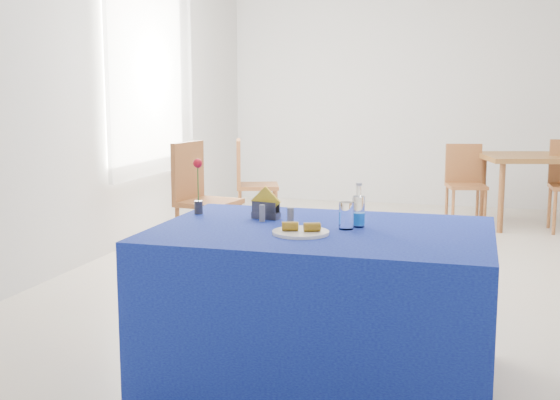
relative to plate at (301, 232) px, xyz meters
The scene contains 17 objects.
floor 2.40m from the plate, 85.15° to the left, with size 7.00×7.00×0.00m, color beige.
room_shell 2.48m from the plate, 85.15° to the left, with size 7.00×7.00×7.00m.
window_pane 3.90m from the plate, 126.58° to the left, with size 0.04×1.50×1.60m, color white.
curtain 3.86m from the plate, 125.73° to the left, with size 0.04×1.75×1.85m, color white.
plate is the anchor object (origin of this frame).
drinking_glass 0.26m from the plate, 43.66° to the left, with size 0.07×0.07×0.13m, color white.
salt_shaker 0.37m from the plate, 136.26° to the left, with size 0.03×0.03×0.09m, color gray.
pepper_shaker 0.23m from the plate, 116.52° to the left, with size 0.03×0.03×0.09m, color #5E5E62.
blue_table 0.42m from the plate, 67.16° to the left, with size 1.60×1.10×0.76m.
water_bottle 0.34m from the plate, 47.40° to the left, with size 0.06×0.06×0.21m.
napkin_holder 0.43m from the plate, 128.92° to the left, with size 0.16×0.08×0.17m.
rose_vase 0.77m from the plate, 150.41° to the left, with size 0.05×0.05×0.30m.
oak_table 4.90m from the plate, 72.01° to the left, with size 1.58×1.22×0.76m.
chair_bg_left 4.60m from the plate, 81.80° to the left, with size 0.46×0.46×0.85m.
chair_win_a 2.75m from the plate, 122.04° to the left, with size 0.51×0.51×0.99m.
chair_win_b 3.86m from the plate, 111.81° to the left, with size 0.53×0.53×0.93m.
banana_pieces 0.03m from the plate, 53.11° to the right, with size 0.19×0.07×0.04m.
Camera 1 is at (0.57, -5.34, 1.41)m, focal length 45.00 mm.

